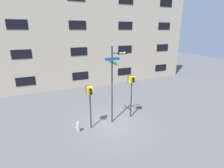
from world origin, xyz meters
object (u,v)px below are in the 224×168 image
at_px(pedestrian_signal_left, 90,96).
at_px(fire_hydrant, 78,127).
at_px(pedestrian_signal_right, 132,85).
at_px(street_sign_pole, 113,80).

height_order(pedestrian_signal_left, fire_hydrant, pedestrian_signal_left).
bearing_deg(pedestrian_signal_right, fire_hydrant, -174.06).
distance_m(pedestrian_signal_left, fire_hydrant, 1.85).
height_order(pedestrian_signal_left, pedestrian_signal_right, pedestrian_signal_right).
xyz_separation_m(pedestrian_signal_left, fire_hydrant, (-0.77, -0.11, -1.68)).
height_order(pedestrian_signal_right, fire_hydrant, pedestrian_signal_right).
xyz_separation_m(street_sign_pole, pedestrian_signal_left, (-1.44, -0.13, -0.71)).
bearing_deg(street_sign_pole, pedestrian_signal_left, -174.98).
xyz_separation_m(pedestrian_signal_left, pedestrian_signal_right, (2.73, 0.25, 0.17)).
height_order(street_sign_pole, pedestrian_signal_right, street_sign_pole).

